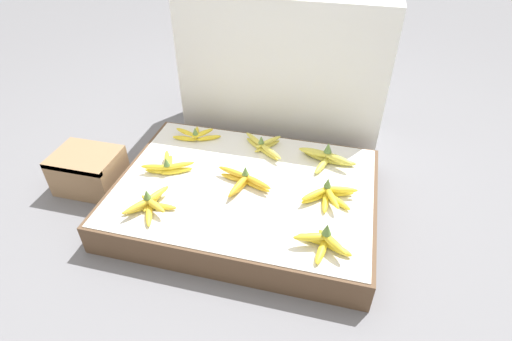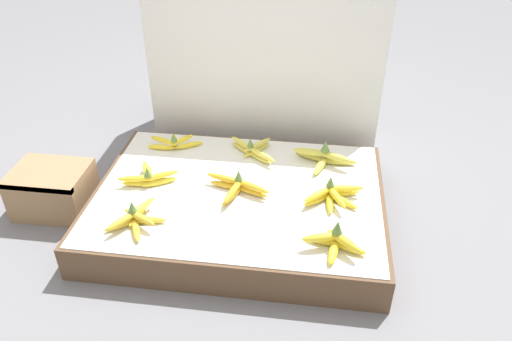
{
  "view_description": "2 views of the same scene",
  "coord_description": "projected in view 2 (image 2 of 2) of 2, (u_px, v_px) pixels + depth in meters",
  "views": [
    {
      "loc": [
        0.38,
        -1.33,
        1.3
      ],
      "look_at": [
        0.02,
        0.1,
        0.15
      ],
      "focal_mm": 28.0,
      "sensor_mm": 36.0,
      "label": 1
    },
    {
      "loc": [
        0.29,
        -1.59,
        1.34
      ],
      "look_at": [
        0.07,
        0.03,
        0.23
      ],
      "focal_mm": 35.0,
      "sensor_mm": 36.0,
      "label": 2
    }
  ],
  "objects": [
    {
      "name": "ground_plane",
      "position": [
        239.0,
        219.0,
        2.09
      ],
      "size": [
        10.0,
        10.0,
        0.0
      ],
      "primitive_type": "plane",
      "color": "slate"
    },
    {
      "name": "display_platform",
      "position": [
        239.0,
        206.0,
        2.05
      ],
      "size": [
        1.16,
        0.85,
        0.15
      ],
      "color": "brown",
      "rests_on": "ground_plane"
    },
    {
      "name": "back_vendor_table",
      "position": [
        268.0,
        61.0,
        2.48
      ],
      "size": [
        1.09,
        0.46,
        0.81
      ],
      "color": "white",
      "rests_on": "ground_plane"
    },
    {
      "name": "wooden_crate",
      "position": [
        53.0,
        190.0,
        2.1
      ],
      "size": [
        0.31,
        0.24,
        0.2
      ],
      "color": "#997551",
      "rests_on": "ground_plane"
    },
    {
      "name": "banana_bunch_front_left",
      "position": [
        135.0,
        218.0,
        1.82
      ],
      "size": [
        0.22,
        0.23,
        0.1
      ],
      "color": "gold",
      "rests_on": "display_platform"
    },
    {
      "name": "banana_bunch_front_midright",
      "position": [
        335.0,
        242.0,
        1.71
      ],
      "size": [
        0.23,
        0.15,
        0.11
      ],
      "color": "yellow",
      "rests_on": "display_platform"
    },
    {
      "name": "banana_bunch_middle_left",
      "position": [
        149.0,
        177.0,
        2.04
      ],
      "size": [
        0.24,
        0.16,
        0.09
      ],
      "color": "yellow",
      "rests_on": "display_platform"
    },
    {
      "name": "banana_bunch_middle_midleft",
      "position": [
        237.0,
        187.0,
        1.98
      ],
      "size": [
        0.27,
        0.19,
        0.1
      ],
      "color": "gold",
      "rests_on": "display_platform"
    },
    {
      "name": "banana_bunch_middle_midright",
      "position": [
        333.0,
        195.0,
        1.94
      ],
      "size": [
        0.24,
        0.17,
        0.1
      ],
      "color": "yellow",
      "rests_on": "display_platform"
    },
    {
      "name": "banana_bunch_back_left",
      "position": [
        174.0,
        142.0,
        2.28
      ],
      "size": [
        0.25,
        0.15,
        0.09
      ],
      "color": "yellow",
      "rests_on": "display_platform"
    },
    {
      "name": "banana_bunch_back_midleft",
      "position": [
        253.0,
        149.0,
        2.22
      ],
      "size": [
        0.23,
        0.21,
        0.09
      ],
      "color": "#DBCC4C",
      "rests_on": "display_platform"
    },
    {
      "name": "banana_bunch_back_midright",
      "position": [
        323.0,
        157.0,
        2.16
      ],
      "size": [
        0.28,
        0.2,
        0.11
      ],
      "color": "gold",
      "rests_on": "display_platform"
    }
  ]
}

